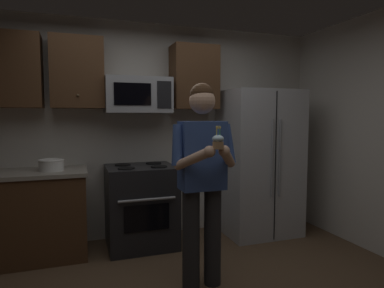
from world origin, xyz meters
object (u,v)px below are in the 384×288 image
at_px(oven_range, 141,206).
at_px(bowl_large_white, 51,165).
at_px(cupcake, 218,142).
at_px(microwave, 138,95).
at_px(refrigerator, 259,162).
at_px(person, 203,174).

height_order(oven_range, bowl_large_white, bowl_large_white).
relative_size(bowl_large_white, cupcake, 1.46).
distance_m(microwave, refrigerator, 1.72).
distance_m(oven_range, microwave, 1.26).
distance_m(bowl_large_white, person, 1.67).
bearing_deg(cupcake, bowl_large_white, 131.72).
height_order(oven_range, person, person).
xyz_separation_m(oven_range, refrigerator, (1.50, -0.04, 0.44)).
xyz_separation_m(refrigerator, bowl_large_white, (-2.43, 0.03, 0.08)).
xyz_separation_m(oven_range, microwave, (0.00, 0.12, 1.26)).
height_order(oven_range, refrigerator, refrigerator).
relative_size(microwave, cupcake, 4.26).
bearing_deg(refrigerator, microwave, 173.97).
relative_size(oven_range, cupcake, 5.36).
distance_m(refrigerator, cupcake, 1.86).
bearing_deg(cupcake, refrigerator, 49.88).
distance_m(oven_range, bowl_large_white, 1.07).
relative_size(bowl_large_white, person, 0.14).
bearing_deg(bowl_large_white, cupcake, -48.28).
bearing_deg(cupcake, microwave, 102.12).
height_order(microwave, bowl_large_white, microwave).
bearing_deg(oven_range, person, -73.17).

